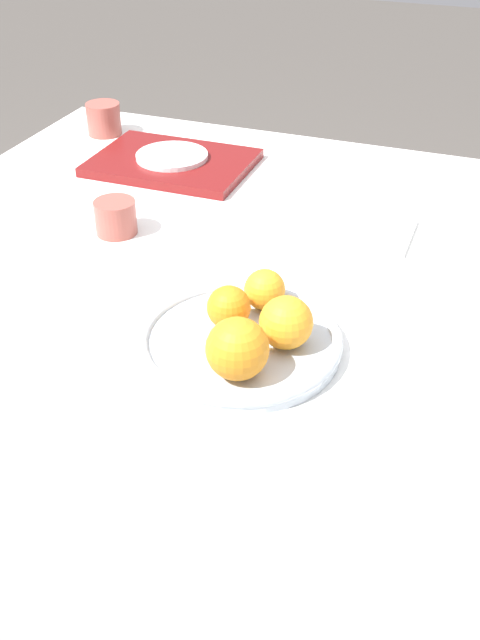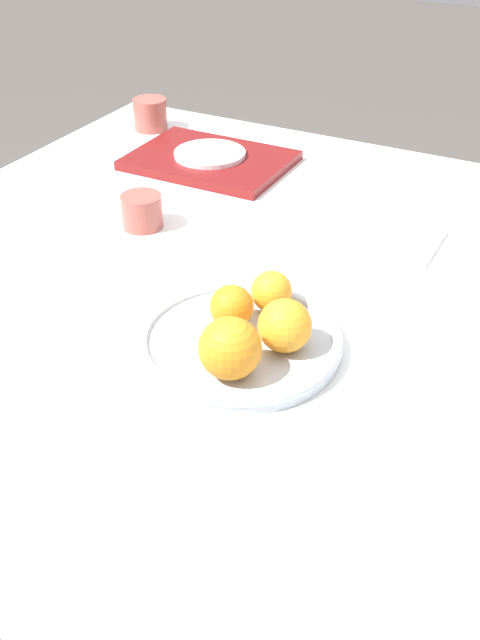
{
  "view_description": "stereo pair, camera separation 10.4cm",
  "coord_description": "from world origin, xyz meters",
  "px_view_note": "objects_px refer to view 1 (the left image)",
  "views": [
    {
      "loc": [
        0.45,
        -1.13,
        1.41
      ],
      "look_at": [
        0.15,
        -0.33,
        0.82
      ],
      "focal_mm": 42.0,
      "sensor_mm": 36.0,
      "label": 1
    },
    {
      "loc": [
        0.54,
        -1.08,
        1.41
      ],
      "look_at": [
        0.15,
        -0.33,
        0.82
      ],
      "focal_mm": 42.0,
      "sensor_mm": 36.0,
      "label": 2
    }
  ],
  "objects_px": {
    "orange_0": "(237,349)",
    "orange_1": "(229,307)",
    "serving_tray": "(172,163)",
    "cup_1": "(104,119)",
    "napkin": "(380,234)",
    "side_plate": "(172,156)",
    "fruit_platter": "(240,342)",
    "orange_3": "(265,289)",
    "orange_2": "(286,323)",
    "cup_0": "(116,217)"
  },
  "relations": [
    {
      "from": "orange_2",
      "to": "cup_1",
      "type": "height_order",
      "value": "orange_2"
    },
    {
      "from": "orange_1",
      "to": "orange_3",
      "type": "height_order",
      "value": "orange_1"
    },
    {
      "from": "orange_1",
      "to": "orange_0",
      "type": "bearing_deg",
      "value": -63.03
    },
    {
      "from": "orange_0",
      "to": "orange_1",
      "type": "relative_size",
      "value": 1.32
    },
    {
      "from": "orange_1",
      "to": "orange_2",
      "type": "relative_size",
      "value": 0.84
    },
    {
      "from": "fruit_platter",
      "to": "cup_1",
      "type": "distance_m",
      "value": 0.91
    },
    {
      "from": "side_plate",
      "to": "cup_0",
      "type": "distance_m",
      "value": 0.31
    },
    {
      "from": "orange_2",
      "to": "cup_0",
      "type": "distance_m",
      "value": 0.47
    },
    {
      "from": "napkin",
      "to": "fruit_platter",
      "type": "bearing_deg",
      "value": -105.72
    },
    {
      "from": "cup_0",
      "to": "cup_1",
      "type": "bearing_deg",
      "value": 121.5
    },
    {
      "from": "orange_2",
      "to": "side_plate",
      "type": "bearing_deg",
      "value": 127.88
    },
    {
      "from": "fruit_platter",
      "to": "side_plate",
      "type": "height_order",
      "value": "side_plate"
    },
    {
      "from": "cup_0",
      "to": "cup_1",
      "type": "distance_m",
      "value": 0.51
    },
    {
      "from": "orange_1",
      "to": "cup_1",
      "type": "height_order",
      "value": "orange_1"
    },
    {
      "from": "orange_3",
      "to": "cup_1",
      "type": "distance_m",
      "value": 0.85
    },
    {
      "from": "serving_tray",
      "to": "cup_0",
      "type": "xyz_separation_m",
      "value": [
        0.03,
        -0.31,
        0.02
      ]
    },
    {
      "from": "fruit_platter",
      "to": "orange_1",
      "type": "xyz_separation_m",
      "value": [
        -0.03,
        0.03,
        0.04
      ]
    },
    {
      "from": "orange_3",
      "to": "napkin",
      "type": "relative_size",
      "value": 0.43
    },
    {
      "from": "serving_tray",
      "to": "cup_1",
      "type": "bearing_deg",
      "value": 151.79
    },
    {
      "from": "orange_3",
      "to": "napkin",
      "type": "height_order",
      "value": "orange_3"
    },
    {
      "from": "fruit_platter",
      "to": "orange_0",
      "type": "bearing_deg",
      "value": -71.84
    },
    {
      "from": "cup_0",
      "to": "cup_1",
      "type": "xyz_separation_m",
      "value": [
        -0.27,
        0.44,
        0.01
      ]
    },
    {
      "from": "orange_1",
      "to": "orange_3",
      "type": "bearing_deg",
      "value": 63.91
    },
    {
      "from": "orange_0",
      "to": "napkin",
      "type": "bearing_deg",
      "value": 79.44
    },
    {
      "from": "fruit_platter",
      "to": "serving_tray",
      "type": "bearing_deg",
      "value": 123.09
    },
    {
      "from": "orange_3",
      "to": "side_plate",
      "type": "xyz_separation_m",
      "value": [
        -0.37,
        0.47,
        -0.02
      ]
    },
    {
      "from": "cup_1",
      "to": "orange_2",
      "type": "bearing_deg",
      "value": -45.64
    },
    {
      "from": "orange_1",
      "to": "cup_0",
      "type": "bearing_deg",
      "value": 143.38
    },
    {
      "from": "fruit_platter",
      "to": "cup_0",
      "type": "xyz_separation_m",
      "value": [
        -0.33,
        0.25,
        0.02
      ]
    },
    {
      "from": "orange_1",
      "to": "cup_0",
      "type": "xyz_separation_m",
      "value": [
        -0.31,
        0.23,
        -0.02
      ]
    },
    {
      "from": "side_plate",
      "to": "cup_1",
      "type": "distance_m",
      "value": 0.26
    },
    {
      "from": "cup_1",
      "to": "napkin",
      "type": "height_order",
      "value": "cup_1"
    },
    {
      "from": "fruit_platter",
      "to": "orange_1",
      "type": "relative_size",
      "value": 4.57
    },
    {
      "from": "orange_0",
      "to": "cup_0",
      "type": "xyz_separation_m",
      "value": [
        -0.36,
        0.33,
        -0.03
      ]
    },
    {
      "from": "orange_0",
      "to": "cup_0",
      "type": "bearing_deg",
      "value": 137.43
    },
    {
      "from": "fruit_platter",
      "to": "orange_3",
      "type": "bearing_deg",
      "value": 86.78
    },
    {
      "from": "orange_3",
      "to": "orange_2",
      "type": "bearing_deg",
      "value": -53.94
    },
    {
      "from": "orange_1",
      "to": "orange_2",
      "type": "xyz_separation_m",
      "value": [
        0.09,
        -0.02,
        0.01
      ]
    },
    {
      "from": "cup_1",
      "to": "side_plate",
      "type": "bearing_deg",
      "value": -28.21
    },
    {
      "from": "orange_2",
      "to": "napkin",
      "type": "relative_size",
      "value": 0.52
    },
    {
      "from": "fruit_platter",
      "to": "napkin",
      "type": "relative_size",
      "value": 2.02
    },
    {
      "from": "fruit_platter",
      "to": "orange_0",
      "type": "height_order",
      "value": "orange_0"
    },
    {
      "from": "orange_0",
      "to": "orange_1",
      "type": "bearing_deg",
      "value": 116.97
    },
    {
      "from": "serving_tray",
      "to": "cup_0",
      "type": "height_order",
      "value": "cup_0"
    },
    {
      "from": "serving_tray",
      "to": "cup_1",
      "type": "height_order",
      "value": "cup_1"
    },
    {
      "from": "orange_0",
      "to": "side_plate",
      "type": "bearing_deg",
      "value": 121.52
    },
    {
      "from": "serving_tray",
      "to": "napkin",
      "type": "distance_m",
      "value": 0.51
    },
    {
      "from": "fruit_platter",
      "to": "orange_0",
      "type": "relative_size",
      "value": 3.46
    },
    {
      "from": "orange_3",
      "to": "orange_1",
      "type": "bearing_deg",
      "value": -116.09
    },
    {
      "from": "cup_1",
      "to": "cup_0",
      "type": "bearing_deg",
      "value": -58.5
    }
  ]
}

